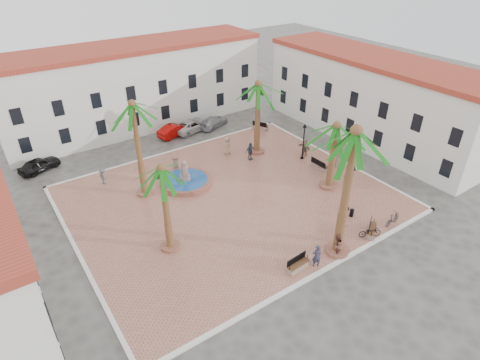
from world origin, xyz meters
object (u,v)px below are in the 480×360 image
Objects in this scene: palm_ne at (258,92)px; bollard_n at (175,164)px; lamppost_e at (304,135)px; bollard_e at (338,159)px; bench_e at (319,166)px; bench_s at (298,265)px; bench_ne at (260,127)px; bicycle_b at (393,219)px; litter_bin at (352,213)px; bench_se at (372,230)px; fountain at (185,180)px; lamppost_s at (352,180)px; car_black at (39,164)px; bollard_se at (340,232)px; pedestrian_east at (305,148)px; palm_e at (336,134)px; pedestrian_fountain_b at (250,151)px; car_red at (175,130)px; palm_sw at (162,178)px; pedestrian_fountain_a at (227,146)px; cyclist_a at (317,256)px; palm_s at (354,145)px; palm_nw at (133,114)px; pedestrian_north at (103,176)px; cyclist_b at (337,245)px; car_white at (192,125)px.

palm_ne is 10.63m from bollard_n.
lamppost_e is 2.55× the size of bollard_e.
bench_e is 1.99m from bollard_e.
bench_s is 0.97× the size of bench_ne.
bicycle_b is (-1.51, -9.69, 0.22)m from bench_e.
litter_bin is at bearing -109.34° from lamppost_e.
bench_se is 20.87m from bench_ne.
bench_s is (1.12, -14.23, -0.05)m from fountain.
bollard_n is 17.00m from litter_bin.
lamppost_s is 1.08× the size of car_black.
bench_se is at bearing -16.40° from bollard_se.
palm_ne is 9.37m from bench_e.
pedestrian_east is (12.43, -4.71, 0.15)m from bollard_n.
palm_e is 3.20× the size of bench_e.
car_red is at bearing 104.15° from pedestrian_fountain_b.
palm_sw is 16.01m from pedestrian_fountain_a.
palm_ne reaches higher than bollard_se.
palm_sw is 3.90× the size of cyclist_a.
car_black is (-12.77, 25.15, -0.38)m from cyclist_a.
bench_s is at bearing 175.54° from palm_s.
bollard_e is (4.74, 5.63, -2.10)m from lamppost_s.
car_black is at bearing 124.16° from palm_nw.
cyclist_b is at bearing -167.89° from pedestrian_north.
palm_ne is 1.82× the size of lamppost_s.
pedestrian_east is at bearing -9.24° from fountain.
cyclist_b is (-4.12, -0.17, 0.64)m from bench_se.
palm_sw is at bearing -164.45° from lamppost_e.
fountain is at bearing 125.68° from litter_bin.
palm_ne is 16.54m from bollard_se.
palm_nw reaches higher than pedestrian_fountain_b.
pedestrian_fountain_a is (6.39, 2.73, 0.64)m from fountain.
palm_e is 9.73m from pedestrian_fountain_b.
palm_e reaches higher than bollard_e.
bench_s is at bearing -173.92° from bollard_se.
cyclist_b is at bearing -38.61° from palm_sw.
litter_bin is 0.35× the size of pedestrian_fountain_b.
palm_nw is 12.27m from pedestrian_fountain_a.
bicycle_b is 25.35m from car_white.
bench_e is at bearing -85.00° from pedestrian_fountain_a.
cyclist_a reaches higher than pedestrian_east.
car_red is at bearing -73.14° from cyclist_a.
litter_bin is at bearing -90.80° from pedestrian_fountain_b.
litter_bin is 5.20m from cyclist_b.
car_black is at bearing 17.99° from pedestrian_north.
bollard_se is at bearing -119.81° from lamppost_e.
bench_ne is 1.06× the size of cyclist_b.
bollard_e is (17.66, -6.21, -6.75)m from palm_nw.
palm_e is 3.27× the size of bench_ne.
car_white reaches higher than bench_se.
palm_s is (4.60, -14.50, 8.22)m from fountain.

